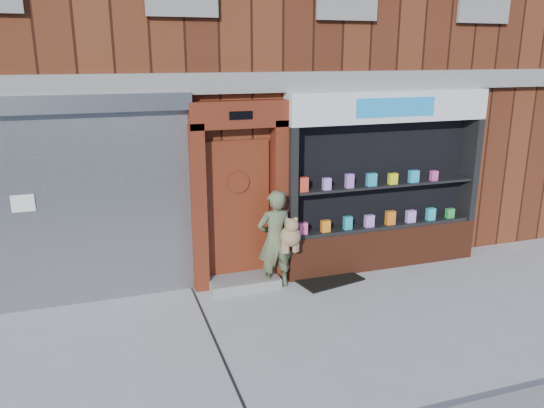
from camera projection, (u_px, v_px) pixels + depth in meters
name	position (u px, v px, depth m)	size (l,w,h in m)	color
ground	(332.00, 330.00, 7.10)	(80.00, 80.00, 0.00)	#9E9E99
building	(221.00, 33.00, 11.47)	(12.00, 8.16, 8.00)	#4A1F10
shutter_bay	(84.00, 189.00, 7.47)	(3.10, 0.30, 3.04)	gray
red_door_bay	(240.00, 195.00, 8.17)	(1.52, 0.58, 2.90)	#521B0E
pharmacy_bay	(384.00, 189.00, 8.91)	(3.50, 0.41, 3.00)	maroon
woman	(277.00, 239.00, 8.20)	(0.65, 0.52, 1.57)	#596442
doormat	(327.00, 278.00, 8.70)	(1.04, 0.72, 0.03)	black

